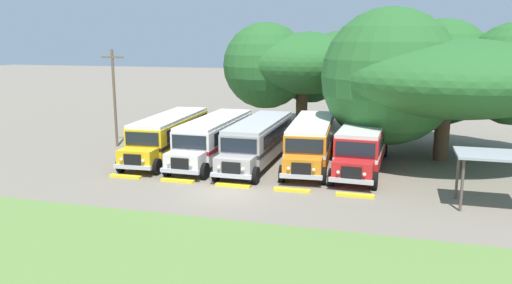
{
  "coord_description": "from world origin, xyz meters",
  "views": [
    {
      "loc": [
        8.51,
        -24.45,
        8.14
      ],
      "look_at": [
        0.0,
        5.93,
        1.6
      ],
      "focal_mm": 35.05,
      "sensor_mm": 36.0,
      "label": 1
    }
  ],
  "objects_px": {
    "parked_bus_slot_3": "(311,140)",
    "parked_bus_slot_1": "(214,137)",
    "parked_bus_slot_2": "(258,139)",
    "waiting_shelter": "(495,159)",
    "broad_shade_tree": "(299,65)",
    "secondary_tree": "(439,76)",
    "utility_pole": "(114,95)",
    "parked_bus_slot_0": "(169,134)",
    "parked_bus_slot_4": "(363,143)"
  },
  "relations": [
    {
      "from": "parked_bus_slot_1",
      "to": "parked_bus_slot_3",
      "type": "relative_size",
      "value": 0.99
    },
    {
      "from": "parked_bus_slot_0",
      "to": "secondary_tree",
      "type": "height_order",
      "value": "secondary_tree"
    },
    {
      "from": "parked_bus_slot_4",
      "to": "broad_shade_tree",
      "type": "height_order",
      "value": "broad_shade_tree"
    },
    {
      "from": "parked_bus_slot_4",
      "to": "waiting_shelter",
      "type": "height_order",
      "value": "parked_bus_slot_4"
    },
    {
      "from": "parked_bus_slot_3",
      "to": "broad_shade_tree",
      "type": "relative_size",
      "value": 0.85
    },
    {
      "from": "parked_bus_slot_0",
      "to": "utility_pole",
      "type": "distance_m",
      "value": 6.03
    },
    {
      "from": "parked_bus_slot_2",
      "to": "parked_bus_slot_4",
      "type": "height_order",
      "value": "same"
    },
    {
      "from": "parked_bus_slot_0",
      "to": "parked_bus_slot_1",
      "type": "distance_m",
      "value": 3.44
    },
    {
      "from": "broad_shade_tree",
      "to": "parked_bus_slot_1",
      "type": "bearing_deg",
      "value": -104.06
    },
    {
      "from": "parked_bus_slot_2",
      "to": "broad_shade_tree",
      "type": "relative_size",
      "value": 0.84
    },
    {
      "from": "parked_bus_slot_3",
      "to": "utility_pole",
      "type": "xyz_separation_m",
      "value": [
        -15.24,
        1.13,
        2.36
      ]
    },
    {
      "from": "parked_bus_slot_4",
      "to": "waiting_shelter",
      "type": "bearing_deg",
      "value": 48.23
    },
    {
      "from": "secondary_tree",
      "to": "parked_bus_slot_3",
      "type": "bearing_deg",
      "value": -153.74
    },
    {
      "from": "utility_pole",
      "to": "secondary_tree",
      "type": "bearing_deg",
      "value": 6.9
    },
    {
      "from": "broad_shade_tree",
      "to": "parked_bus_slot_0",
      "type": "bearing_deg",
      "value": -117.32
    },
    {
      "from": "parked_bus_slot_0",
      "to": "secondary_tree",
      "type": "distance_m",
      "value": 19.0
    },
    {
      "from": "parked_bus_slot_4",
      "to": "broad_shade_tree",
      "type": "distance_m",
      "value": 14.8
    },
    {
      "from": "parked_bus_slot_3",
      "to": "waiting_shelter",
      "type": "relative_size",
      "value": 3.04
    },
    {
      "from": "parked_bus_slot_0",
      "to": "broad_shade_tree",
      "type": "relative_size",
      "value": 0.84
    },
    {
      "from": "parked_bus_slot_1",
      "to": "parked_bus_slot_2",
      "type": "xyz_separation_m",
      "value": [
        3.15,
        -0.12,
        0.0
      ]
    },
    {
      "from": "parked_bus_slot_0",
      "to": "utility_pole",
      "type": "height_order",
      "value": "utility_pole"
    },
    {
      "from": "broad_shade_tree",
      "to": "secondary_tree",
      "type": "height_order",
      "value": "secondary_tree"
    },
    {
      "from": "waiting_shelter",
      "to": "parked_bus_slot_2",
      "type": "bearing_deg",
      "value": 157.11
    },
    {
      "from": "parked_bus_slot_3",
      "to": "parked_bus_slot_1",
      "type": "bearing_deg",
      "value": -87.52
    },
    {
      "from": "parked_bus_slot_4",
      "to": "broad_shade_tree",
      "type": "bearing_deg",
      "value": -149.7
    },
    {
      "from": "broad_shade_tree",
      "to": "waiting_shelter",
      "type": "xyz_separation_m",
      "value": [
        13.27,
        -18.94,
        -3.38
      ]
    },
    {
      "from": "parked_bus_slot_3",
      "to": "secondary_tree",
      "type": "bearing_deg",
      "value": 112.24
    },
    {
      "from": "parked_bus_slot_2",
      "to": "secondary_tree",
      "type": "distance_m",
      "value": 13.03
    },
    {
      "from": "parked_bus_slot_1",
      "to": "parked_bus_slot_4",
      "type": "relative_size",
      "value": 1.0
    },
    {
      "from": "parked_bus_slot_1",
      "to": "parked_bus_slot_4",
      "type": "height_order",
      "value": "same"
    },
    {
      "from": "parked_bus_slot_1",
      "to": "secondary_tree",
      "type": "relative_size",
      "value": 0.67
    },
    {
      "from": "secondary_tree",
      "to": "utility_pole",
      "type": "xyz_separation_m",
      "value": [
        -23.24,
        -2.81,
        -1.73
      ]
    },
    {
      "from": "parked_bus_slot_0",
      "to": "parked_bus_slot_2",
      "type": "xyz_separation_m",
      "value": [
        6.59,
        -0.24,
        0.0
      ]
    },
    {
      "from": "parked_bus_slot_0",
      "to": "broad_shade_tree",
      "type": "xyz_separation_m",
      "value": [
        6.74,
        13.04,
        4.25
      ]
    },
    {
      "from": "parked_bus_slot_3",
      "to": "utility_pole",
      "type": "relative_size",
      "value": 1.48
    },
    {
      "from": "parked_bus_slot_2",
      "to": "parked_bus_slot_3",
      "type": "distance_m",
      "value": 3.51
    },
    {
      "from": "waiting_shelter",
      "to": "parked_bus_slot_1",
      "type": "bearing_deg",
      "value": 160.74
    },
    {
      "from": "parked_bus_slot_2",
      "to": "broad_shade_tree",
      "type": "distance_m",
      "value": 13.94
    },
    {
      "from": "parked_bus_slot_1",
      "to": "parked_bus_slot_3",
      "type": "distance_m",
      "value": 6.59
    },
    {
      "from": "broad_shade_tree",
      "to": "waiting_shelter",
      "type": "height_order",
      "value": "broad_shade_tree"
    },
    {
      "from": "utility_pole",
      "to": "waiting_shelter",
      "type": "distance_m",
      "value": 26.44
    },
    {
      "from": "parked_bus_slot_2",
      "to": "broad_shade_tree",
      "type": "bearing_deg",
      "value": 179.46
    },
    {
      "from": "parked_bus_slot_0",
      "to": "utility_pole",
      "type": "bearing_deg",
      "value": -111.56
    },
    {
      "from": "secondary_tree",
      "to": "broad_shade_tree",
      "type": "bearing_deg",
      "value": 143.05
    },
    {
      "from": "parked_bus_slot_4",
      "to": "parked_bus_slot_3",
      "type": "bearing_deg",
      "value": -89.59
    },
    {
      "from": "parked_bus_slot_1",
      "to": "broad_shade_tree",
      "type": "relative_size",
      "value": 0.84
    },
    {
      "from": "parked_bus_slot_0",
      "to": "parked_bus_slot_2",
      "type": "relative_size",
      "value": 1.01
    },
    {
      "from": "parked_bus_slot_3",
      "to": "waiting_shelter",
      "type": "xyz_separation_m",
      "value": [
        10.02,
        -6.54,
        0.87
      ]
    },
    {
      "from": "parked_bus_slot_2",
      "to": "parked_bus_slot_4",
      "type": "xyz_separation_m",
      "value": [
        6.79,
        0.76,
        0.0
      ]
    },
    {
      "from": "parked_bus_slot_0",
      "to": "parked_bus_slot_3",
      "type": "bearing_deg",
      "value": 90.61
    }
  ]
}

